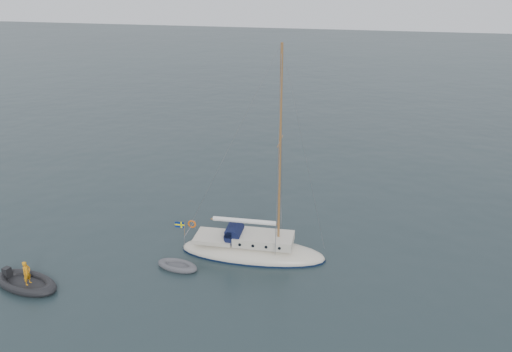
# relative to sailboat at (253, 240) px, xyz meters

# --- Properties ---
(ground) EXTENTS (300.00, 300.00, 0.00)m
(ground) POSITION_rel_sailboat_xyz_m (-0.07, -0.48, -1.01)
(ground) COLOR black
(ground) RESTS_ON ground
(sailboat) EXTENTS (9.42, 2.82, 13.41)m
(sailboat) POSITION_rel_sailboat_xyz_m (0.00, 0.00, 0.00)
(sailboat) COLOR beige
(sailboat) RESTS_ON ground
(dinghy) EXTENTS (2.56, 1.16, 0.37)m
(dinghy) POSITION_rel_sailboat_xyz_m (-3.87, -2.64, -0.85)
(dinghy) COLOR #4E4F54
(dinghy) RESTS_ON ground
(rib) EXTENTS (4.16, 1.89, 1.62)m
(rib) POSITION_rel_sailboat_xyz_m (-11.24, -6.55, -0.76)
(rib) COLOR black
(rib) RESTS_ON ground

